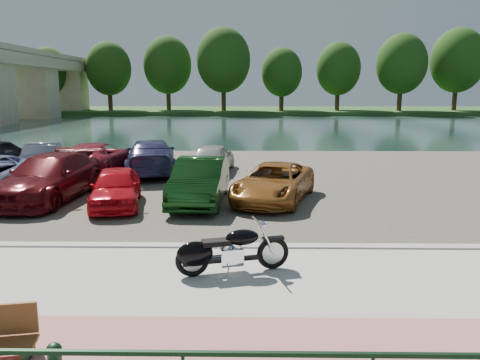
# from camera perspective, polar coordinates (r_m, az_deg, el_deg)

# --- Properties ---
(ground) EXTENTS (200.00, 200.00, 0.00)m
(ground) POSITION_cam_1_polar(r_m,az_deg,el_deg) (9.27, -3.43, -12.66)
(ground) COLOR #595447
(ground) RESTS_ON ground
(promenade) EXTENTS (60.00, 6.00, 0.10)m
(promenade) POSITION_cam_1_polar(r_m,az_deg,el_deg) (8.34, -3.96, -15.09)
(promenade) COLOR #B0ACA5
(promenade) RESTS_ON ground
(pink_path) EXTENTS (60.00, 2.00, 0.01)m
(pink_path) POSITION_cam_1_polar(r_m,az_deg,el_deg) (7.00, -5.06, -20.05)
(pink_path) COLOR #AB6960
(pink_path) RESTS_ON promenade
(kerb) EXTENTS (60.00, 0.30, 0.14)m
(kerb) POSITION_cam_1_polar(r_m,az_deg,el_deg) (11.11, -2.65, -8.21)
(kerb) COLOR #B0ACA5
(kerb) RESTS_ON ground
(parking_lot) EXTENTS (60.00, 18.00, 0.04)m
(parking_lot) POSITION_cam_1_polar(r_m,az_deg,el_deg) (19.83, -1.06, 0.19)
(parking_lot) COLOR #3D3931
(parking_lot) RESTS_ON ground
(river) EXTENTS (120.00, 40.00, 0.00)m
(river) POSITION_cam_1_polar(r_m,az_deg,el_deg) (48.62, 0.11, 6.53)
(river) COLOR #192D2B
(river) RESTS_ON ground
(far_bank) EXTENTS (120.00, 24.00, 0.60)m
(far_bank) POSITION_cam_1_polar(r_m,az_deg,el_deg) (80.55, 0.43, 8.48)
(far_bank) COLOR #1E4117
(far_bank) RESTS_ON ground
(far_trees) EXTENTS (70.25, 10.68, 12.52)m
(far_trees) POSITION_cam_1_polar(r_m,az_deg,el_deg) (74.45, 3.85, 13.79)
(far_trees) COLOR #372814
(far_trees) RESTS_ON far_bank
(motorcycle) EXTENTS (2.28, 0.95, 1.05)m
(motorcycle) POSITION_cam_1_polar(r_m,az_deg,el_deg) (9.37, -2.13, -8.69)
(motorcycle) COLOR black
(motorcycle) RESTS_ON promenade
(car_3) EXTENTS (2.55, 5.41, 1.52)m
(car_3) POSITION_cam_1_polar(r_m,az_deg,el_deg) (17.03, -22.22, 0.28)
(car_3) COLOR #500B0F
(car_3) RESTS_ON parking_lot
(car_4) EXTENTS (2.12, 3.86, 1.24)m
(car_4) POSITION_cam_1_polar(r_m,az_deg,el_deg) (15.39, -14.88, -0.87)
(car_4) COLOR red
(car_4) RESTS_ON parking_lot
(car_5) EXTENTS (1.75, 4.52, 1.47)m
(car_5) POSITION_cam_1_polar(r_m,az_deg,el_deg) (15.39, -4.89, -0.11)
(car_5) COLOR black
(car_5) RESTS_ON parking_lot
(car_6) EXTENTS (3.35, 4.93, 1.25)m
(car_6) POSITION_cam_1_polar(r_m,az_deg,el_deg) (15.66, 4.15, -0.31)
(car_6) COLOR #9D5F24
(car_6) RESTS_ON parking_lot
(car_9) EXTENTS (2.40, 4.28, 1.33)m
(car_9) POSITION_cam_1_polar(r_m,az_deg,el_deg) (23.36, -22.68, 2.69)
(car_9) COLOR slate
(car_9) RESTS_ON parking_lot
(car_10) EXTENTS (2.42, 5.06, 1.39)m
(car_10) POSITION_cam_1_polar(r_m,az_deg,el_deg) (21.79, -17.22, 2.58)
(car_10) COLOR maroon
(car_10) RESTS_ON parking_lot
(car_11) EXTENTS (3.10, 5.56, 1.52)m
(car_11) POSITION_cam_1_polar(r_m,az_deg,el_deg) (21.14, -10.80, 2.82)
(car_11) COLOR navy
(car_11) RESTS_ON parking_lot
(car_12) EXTENTS (2.01, 4.05, 1.33)m
(car_12) POSITION_cam_1_polar(r_m,az_deg,el_deg) (21.23, -3.33, 2.76)
(car_12) COLOR #AEAEA9
(car_12) RESTS_ON parking_lot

